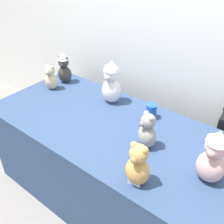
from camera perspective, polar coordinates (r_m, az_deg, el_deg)
ground_plane at (r=2.26m, az=-4.21°, el=-21.71°), size 10.00×10.00×0.00m
wall_back at (r=2.14m, az=12.04°, el=17.77°), size 7.00×0.08×2.60m
display_table at (r=2.09m, az=0.00°, el=-11.41°), size 1.92×0.87×0.76m
teddy_bear_blush at (r=1.46m, az=21.38°, el=-9.25°), size 0.16×0.14×0.34m
teddy_bear_snow at (r=2.04m, az=-0.15°, el=6.54°), size 0.17×0.15×0.36m
teddy_bear_sand at (r=2.33m, az=-13.33°, el=7.32°), size 0.13×0.12×0.22m
teddy_bear_honey at (r=1.38m, az=5.72°, el=-11.67°), size 0.14×0.12×0.27m
teddy_bear_ash at (r=1.62m, az=7.79°, el=-4.25°), size 0.16×0.15×0.25m
teddy_bear_charcoal at (r=2.41m, az=-10.52°, el=9.47°), size 0.16×0.15×0.28m
party_cup_blue at (r=1.93m, az=8.64°, el=0.19°), size 0.08×0.08×0.11m
name_card_front_left at (r=1.44m, az=4.85°, el=-15.09°), size 0.07×0.02×0.05m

